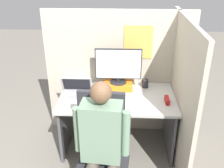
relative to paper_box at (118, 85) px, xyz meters
The scene contains 13 objects.
ground_plane 0.96m from the paper_box, 90.39° to the right, with size 12.00×12.00×0.00m, color slate.
cubicle_panel_back 0.21m from the paper_box, 90.56° to the left, with size 1.81×0.05×1.61m.
cubicle_panel_right 0.73m from the paper_box, 22.88° to the right, with size 0.04×1.42×1.61m.
desk 0.30m from the paper_box, 91.10° to the right, with size 1.31×0.77×0.72m.
paper_box is the anchor object (origin of this frame).
monitor 0.25m from the paper_box, 90.00° to the left, with size 0.54×0.20×0.42m.
laptop 0.51m from the paper_box, 158.96° to the right, with size 0.35×0.20×0.21m.
mouse 0.35m from the paper_box, 130.26° to the right, with size 0.07×0.05×0.03m.
stapler 0.62m from the paper_box, 30.85° to the right, with size 0.04×0.14×0.06m.
carrot_toy 0.50m from the paper_box, 87.68° to the right, with size 0.05×0.15×0.05m.
office_chair 0.95m from the paper_box, 98.00° to the right, with size 0.53×0.58×1.07m.
person 1.07m from the paper_box, 96.04° to the right, with size 0.48×0.42×1.29m.
coffee_mug 0.32m from the paper_box, ahead, with size 0.08×0.08×0.10m.
Camera 1 is at (0.06, -2.22, 2.15)m, focal length 42.00 mm.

